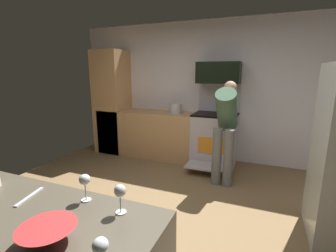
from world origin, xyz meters
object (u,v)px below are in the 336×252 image
Objects in this scene: microwave at (219,73)px; wine_glass_near at (85,181)px; oven_range at (215,138)px; person_cook at (226,124)px; mixing_bowl_small at (48,235)px; wine_glass_mid at (120,192)px; stock_pot at (176,109)px; wine_glass_far at (101,248)px.

microwave reaches higher than wine_glass_near.
person_cook is (0.27, -0.65, 0.40)m from oven_range.
mixing_bowl_small is 1.55× the size of wine_glass_mid.
microwave is 3.21× the size of stock_pot.
wine_glass_far is at bearing -90.42° from person_cook.
wine_glass_far is at bearing -86.06° from microwave.
oven_range is 6.41× the size of stock_pot.
stock_pot is (-0.77, 0.01, 0.49)m from oven_range.
microwave is at bearing 110.24° from person_cook.
wine_glass_near reaches higher than wine_glass_mid.
oven_range is at bearing -90.00° from microwave.
wine_glass_near is at bearing 136.22° from wine_glass_far.
person_cook is (0.27, -0.75, -0.75)m from microwave.
microwave reaches higher than mixing_bowl_small.
wine_glass_mid is at bearing 62.41° from mixing_bowl_small.
wine_glass_far is (0.25, -3.67, -0.65)m from microwave.
oven_range is 3.62m from wine_glass_far.
wine_glass_far is (0.16, -0.38, -0.01)m from wine_glass_mid.
person_cook is 6.67× the size of stock_pot.
person_cook reaches higher than wine_glass_near.
mixing_bowl_small is 1.15× the size of stock_pot.
oven_range is 9.61× the size of wine_glass_far.
microwave reaches higher than wine_glass_far.
wine_glass_near reaches higher than mixing_bowl_small.
wine_glass_mid is (0.27, -0.03, -0.00)m from wine_glass_near.
mixing_bowl_small is 3.61m from stock_pot.
oven_range is 3.24m from wine_glass_mid.
microwave is 3.36m from wine_glass_mid.
person_cook reaches higher than stock_pot.
microwave is at bearing 86.92° from wine_glass_near.
oven_range is at bearing 112.90° from person_cook.
microwave is at bearing 5.93° from stock_pot.
oven_range is 8.62× the size of wine_glass_near.
mixing_bowl_small is (-0.08, -3.63, -0.72)m from microwave.
wine_glass_mid is at bearing -6.94° from wine_glass_near.
microwave is 4.35× the size of wine_glass_mid.
oven_range is at bearing -1.11° from stock_pot.
oven_range is at bearing 94.05° from wine_glass_far.
wine_glass_near is at bearing -93.17° from oven_range.
mixing_bowl_small is at bearing -91.28° from oven_range.
wine_glass_near is at bearing -100.15° from person_cook.
oven_range is 8.68× the size of wine_glass_mid.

